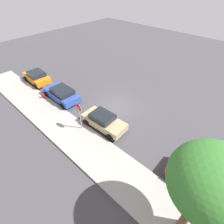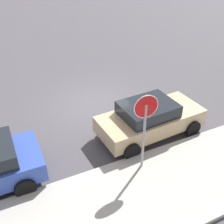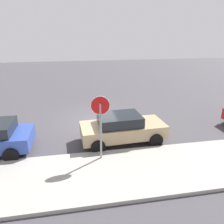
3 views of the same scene
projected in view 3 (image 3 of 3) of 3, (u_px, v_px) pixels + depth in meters
ground_plane at (94, 121)px, 13.27m from camera, size 60.00×60.00×0.00m
sidewalk_curb at (109, 173)px, 8.18m from camera, size 32.00×3.15×0.14m
stop_sign at (100, 118)px, 8.48m from camera, size 0.75×0.12×2.80m
parked_car_tan at (122, 128)px, 10.49m from camera, size 4.10×2.10×1.39m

